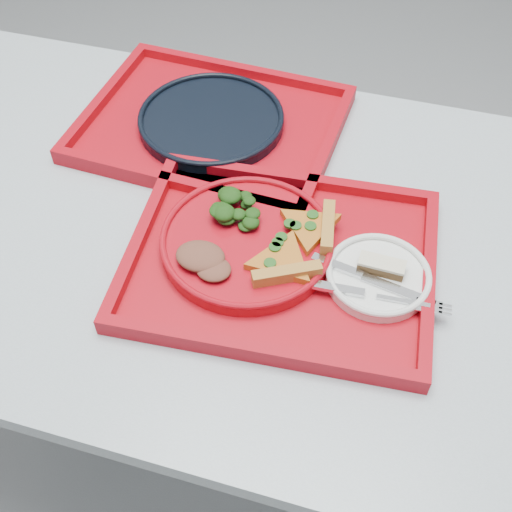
# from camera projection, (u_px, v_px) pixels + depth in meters

# --- Properties ---
(ground) EXTENTS (10.00, 10.00, 0.00)m
(ground) POSITION_uv_depth(u_px,v_px,m) (248.00, 429.00, 1.59)
(ground) COLOR gray
(ground) RESTS_ON ground
(table) EXTENTS (1.60, 0.80, 0.75)m
(table) POSITION_uv_depth(u_px,v_px,m) (244.00, 256.00, 1.07)
(table) COLOR #97A2AA
(table) RESTS_ON ground
(tray_main) EXTENTS (0.47, 0.38, 0.01)m
(tray_main) POSITION_uv_depth(u_px,v_px,m) (280.00, 262.00, 0.96)
(tray_main) COLOR #A50813
(tray_main) RESTS_ON table
(tray_far) EXTENTS (0.47, 0.37, 0.01)m
(tray_far) POSITION_uv_depth(u_px,v_px,m) (212.00, 128.00, 1.16)
(tray_far) COLOR #A50813
(tray_far) RESTS_ON table
(dinner_plate) EXTENTS (0.26, 0.26, 0.02)m
(dinner_plate) POSITION_uv_depth(u_px,v_px,m) (247.00, 243.00, 0.97)
(dinner_plate) COLOR #AA0B17
(dinner_plate) RESTS_ON tray_main
(side_plate) EXTENTS (0.15, 0.15, 0.01)m
(side_plate) POSITION_uv_depth(u_px,v_px,m) (378.00, 278.00, 0.93)
(side_plate) COLOR white
(side_plate) RESTS_ON tray_main
(navy_plate) EXTENTS (0.26, 0.26, 0.02)m
(navy_plate) POSITION_uv_depth(u_px,v_px,m) (211.00, 121.00, 1.15)
(navy_plate) COLOR black
(navy_plate) RESTS_ON tray_far
(pizza_slice_a) EXTENTS (0.14, 0.15, 0.02)m
(pizza_slice_a) POSITION_uv_depth(u_px,v_px,m) (282.00, 259.00, 0.92)
(pizza_slice_a) COLOR #C48E20
(pizza_slice_a) RESTS_ON dinner_plate
(pizza_slice_b) EXTENTS (0.12, 0.11, 0.02)m
(pizza_slice_b) POSITION_uv_depth(u_px,v_px,m) (310.00, 225.00, 0.96)
(pizza_slice_b) COLOR #C48E20
(pizza_slice_b) RESTS_ON dinner_plate
(salad_heap) EXTENTS (0.08, 0.07, 0.04)m
(salad_heap) POSITION_uv_depth(u_px,v_px,m) (243.00, 203.00, 0.98)
(salad_heap) COLOR black
(salad_heap) RESTS_ON dinner_plate
(meat_portion) EXTENTS (0.07, 0.06, 0.02)m
(meat_portion) POSITION_uv_depth(u_px,v_px,m) (200.00, 256.00, 0.92)
(meat_portion) COLOR brown
(meat_portion) RESTS_ON dinner_plate
(dessert_bar) EXTENTS (0.07, 0.03, 0.02)m
(dessert_bar) POSITION_uv_depth(u_px,v_px,m) (382.00, 266.00, 0.92)
(dessert_bar) COLOR #492E18
(dessert_bar) RESTS_ON side_plate
(knife) EXTENTS (0.18, 0.05, 0.01)m
(knife) POSITION_uv_depth(u_px,v_px,m) (372.00, 279.00, 0.91)
(knife) COLOR silver
(knife) RESTS_ON side_plate
(fork) EXTENTS (0.19, 0.03, 0.01)m
(fork) POSITION_uv_depth(u_px,v_px,m) (375.00, 296.00, 0.89)
(fork) COLOR silver
(fork) RESTS_ON side_plate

